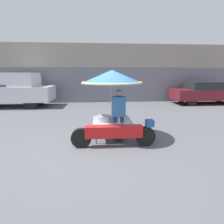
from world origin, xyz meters
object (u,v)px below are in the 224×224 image
at_px(vendor_motorcycle_cart, 112,87).
at_px(pickup_truck, 11,91).
at_px(vendor_person, 119,113).
at_px(parked_car, 206,92).

relative_size(vendor_motorcycle_cart, pickup_truck, 0.46).
bearing_deg(vendor_motorcycle_cart, vendor_person, -51.86).
bearing_deg(vendor_person, parked_car, 43.13).
bearing_deg(pickup_truck, vendor_person, -46.03).
relative_size(vendor_person, pickup_truck, 0.31).
distance_m(vendor_person, parked_car, 9.00).
xyz_separation_m(vendor_person, pickup_truck, (-5.77, 5.98, 0.11)).
height_order(vendor_motorcycle_cart, parked_car, vendor_motorcycle_cart).
relative_size(vendor_motorcycle_cart, parked_car, 0.51).
height_order(vendor_motorcycle_cart, pickup_truck, vendor_motorcycle_cart).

